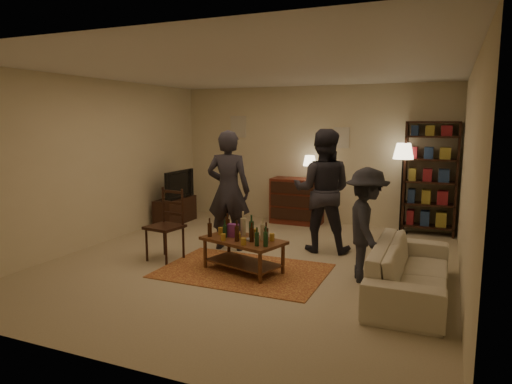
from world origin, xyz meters
The scene contains 13 objects.
floor centered at (0.00, 0.00, 0.00)m, with size 6.00×6.00×0.00m, color #C6B793.
room_shell centered at (-0.65, 2.98, 1.81)m, with size 6.00×6.00×6.00m.
rug centered at (0.05, -0.39, 0.01)m, with size 2.20×1.50×0.01m, color maroon.
coffee_table centered at (0.05, -0.38, 0.40)m, with size 1.23×0.89×0.79m.
dining_chair centered at (-1.21, -0.30, 0.56)m, with size 0.52×0.52×1.07m.
tv_stand centered at (-2.44, 1.80, 0.38)m, with size 0.40×1.00×1.06m.
dresser centered at (-0.19, 2.71, 0.48)m, with size 1.00×0.50×1.36m.
bookshelf centered at (2.25, 2.78, 1.03)m, with size 0.90×0.34×2.02m.
floor_lamp centered at (1.78, 2.65, 1.38)m, with size 0.36×0.36×1.63m.
sofa centered at (2.20, -0.40, 0.30)m, with size 2.08×0.81×0.61m, color beige.
person_left centered at (-0.62, 0.52, 0.94)m, with size 0.69×0.45×1.88m, color #27252D.
person_right centered at (0.76, 1.02, 0.95)m, with size 0.93×0.72×1.90m, color #26252D.
person_by_sofa centered at (1.63, -0.11, 0.73)m, with size 0.94×0.54×1.45m, color #24252C.
Camera 1 is at (2.54, -5.80, 2.02)m, focal length 32.00 mm.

